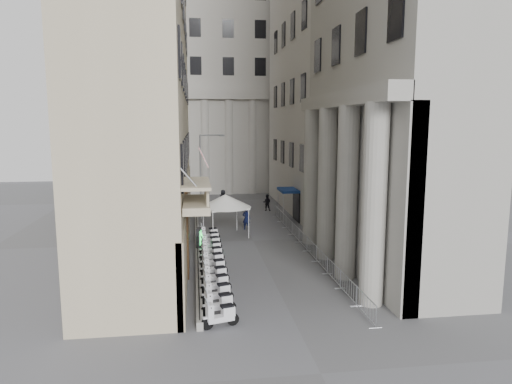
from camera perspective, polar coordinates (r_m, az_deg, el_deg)
ground at (r=17.95m, az=8.11°, el=-21.57°), size 120.00×120.00×0.00m
left_building at (r=37.90m, az=-13.08°, el=20.54°), size 5.00×36.00×34.00m
far_building at (r=63.35m, az=-3.82°, el=13.97°), size 22.00×10.00×30.00m
iron_fence at (r=34.11m, az=-7.33°, el=-6.80°), size 0.30×28.00×1.40m
blue_awning at (r=42.75m, az=4.00°, el=-3.61°), size 1.60×3.00×3.00m
flag at (r=21.84m, az=-6.23°, el=-15.79°), size 1.00×1.40×8.20m
scooter_0 at (r=21.23m, az=-4.43°, el=-16.51°), size 1.50×0.91×1.50m
scooter_1 at (r=22.49m, az=-4.64°, el=-15.02°), size 1.50×0.91×1.50m
scooter_2 at (r=23.77m, az=-4.83°, el=-13.69°), size 1.50×0.91×1.50m
scooter_3 at (r=25.06m, az=-5.00°, el=-12.49°), size 1.50×0.91×1.50m
scooter_4 at (r=26.36m, az=-5.14°, el=-11.41°), size 1.50×0.91×1.50m
scooter_5 at (r=27.67m, az=-5.28°, el=-10.44°), size 1.50×0.91×1.50m
scooter_6 at (r=28.99m, az=-5.40°, el=-9.55°), size 1.50×0.91×1.50m
scooter_7 at (r=30.31m, az=-5.51°, el=-8.74°), size 1.50×0.91×1.50m
scooter_8 at (r=31.64m, az=-5.61°, el=-7.99°), size 1.50×0.91×1.50m
scooter_9 at (r=32.97m, az=-5.70°, el=-7.31°), size 1.50×0.91×1.50m
scooter_10 at (r=34.31m, az=-5.79°, el=-6.68°), size 1.50×0.91×1.50m
scooter_11 at (r=35.65m, az=-5.87°, el=-6.10°), size 1.50×0.91×1.50m
barrier_0 at (r=22.72m, az=13.52°, el=-14.99°), size 0.60×2.40×1.10m
barrier_1 at (r=24.89m, az=11.40°, el=-12.79°), size 0.60×2.40×1.10m
barrier_2 at (r=27.11m, az=9.65°, el=-10.93°), size 0.60×2.40×1.10m
barrier_3 at (r=29.37m, az=8.18°, el=-9.35°), size 0.60×2.40×1.10m
barrier_4 at (r=31.68m, az=6.94°, el=-7.99°), size 0.60×2.40×1.10m
barrier_5 at (r=34.01m, az=5.87°, el=-6.82°), size 0.60×2.40×1.10m
barrier_6 at (r=36.36m, az=4.94°, el=-5.79°), size 0.60×2.40×1.10m
barrier_7 at (r=38.73m, az=4.13°, el=-4.89°), size 0.60×2.40×1.10m
barrier_8 at (r=41.12m, az=3.42°, el=-4.09°), size 0.60×2.40×1.10m
barrier_9 at (r=43.52m, az=2.78°, el=-3.38°), size 0.60×2.40×1.10m
security_tent at (r=36.33m, az=-3.24°, el=-1.22°), size 4.17×4.17×3.39m
street_lamp at (r=43.11m, az=-6.58°, el=2.84°), size 2.43×1.20×7.98m
info_kiosk at (r=32.43m, az=-7.15°, el=-6.00°), size 0.40×0.85×1.74m
pedestrian_a at (r=38.99m, az=-1.21°, el=-3.35°), size 0.81×0.68×1.90m
pedestrian_b at (r=47.38m, az=1.38°, el=-1.33°), size 0.99×0.87×1.72m
pedestrian_c at (r=49.39m, az=-4.14°, el=-0.82°), size 1.08×0.87×1.93m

